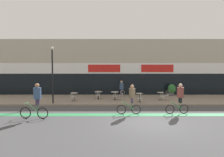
{
  "coord_description": "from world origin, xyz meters",
  "views": [
    {
      "loc": [
        -2.12,
        -9.83,
        3.09
      ],
      "look_at": [
        -2.15,
        6.49,
        2.16
      ],
      "focal_mm": 28.0,
      "sensor_mm": 36.0,
      "label": 1
    }
  ],
  "objects_px": {
    "cafe_chair_3_near": "(141,97)",
    "bistro_table_0": "(75,95)",
    "cafe_chair_2_near": "(115,95)",
    "cafe_chair_2_side": "(122,94)",
    "lamp_post": "(53,71)",
    "cyclist_2": "(132,97)",
    "cyclist_1": "(37,98)",
    "cyclist_0": "(180,96)",
    "bistro_table_4": "(161,95)",
    "planter_pot": "(172,89)",
    "pedestrian_near_end": "(122,87)",
    "bistro_table_2": "(115,94)",
    "bistro_table_3": "(140,96)",
    "cafe_chair_0_near": "(73,96)",
    "cafe_chair_1_near": "(98,94)",
    "cafe_chair_4_near": "(162,96)",
    "bistro_table_1": "(99,93)",
    "cafe_chair_4_side": "(167,94)"
  },
  "relations": [
    {
      "from": "cafe_chair_3_near",
      "to": "bistro_table_0",
      "type": "bearing_deg",
      "value": 85.03
    },
    {
      "from": "cafe_chair_2_near",
      "to": "cafe_chair_2_side",
      "type": "distance_m",
      "value": 0.88
    },
    {
      "from": "lamp_post",
      "to": "cyclist_2",
      "type": "distance_m",
      "value": 7.3
    },
    {
      "from": "cafe_chair_2_side",
      "to": "cyclist_1",
      "type": "relative_size",
      "value": 0.41
    },
    {
      "from": "cyclist_0",
      "to": "cyclist_2",
      "type": "height_order",
      "value": "cyclist_0"
    },
    {
      "from": "cyclist_0",
      "to": "cyclist_2",
      "type": "xyz_separation_m",
      "value": [
        -3.3,
        -0.1,
        -0.06
      ]
    },
    {
      "from": "cafe_chair_2_side",
      "to": "cyclist_2",
      "type": "distance_m",
      "value": 4.93
    },
    {
      "from": "bistro_table_4",
      "to": "planter_pot",
      "type": "height_order",
      "value": "planter_pot"
    },
    {
      "from": "planter_pot",
      "to": "pedestrian_near_end",
      "type": "relative_size",
      "value": 0.75
    },
    {
      "from": "bistro_table_2",
      "to": "cyclist_1",
      "type": "bearing_deg",
      "value": -129.67
    },
    {
      "from": "cafe_chair_2_side",
      "to": "bistro_table_3",
      "type": "bearing_deg",
      "value": 138.5
    },
    {
      "from": "cafe_chair_0_near",
      "to": "cafe_chair_1_near",
      "type": "distance_m",
      "value": 2.42
    },
    {
      "from": "cafe_chair_3_near",
      "to": "cafe_chair_2_side",
      "type": "bearing_deg",
      "value": 47.74
    },
    {
      "from": "bistro_table_2",
      "to": "cafe_chair_0_near",
      "type": "relative_size",
      "value": 0.84
    },
    {
      "from": "cafe_chair_0_near",
      "to": "cafe_chair_4_near",
      "type": "bearing_deg",
      "value": -80.11
    },
    {
      "from": "cafe_chair_0_near",
      "to": "pedestrian_near_end",
      "type": "height_order",
      "value": "pedestrian_near_end"
    },
    {
      "from": "bistro_table_1",
      "to": "planter_pot",
      "type": "height_order",
      "value": "planter_pot"
    },
    {
      "from": "cafe_chair_0_near",
      "to": "cyclist_0",
      "type": "xyz_separation_m",
      "value": [
        8.12,
        -3.65,
        0.6
      ]
    },
    {
      "from": "cafe_chair_2_side",
      "to": "cyclist_0",
      "type": "xyz_separation_m",
      "value": [
        3.71,
        -4.78,
        0.6
      ]
    },
    {
      "from": "cafe_chair_3_near",
      "to": "lamp_post",
      "type": "xyz_separation_m",
      "value": [
        -7.47,
        0.03,
        2.28
      ]
    },
    {
      "from": "lamp_post",
      "to": "cyclist_2",
      "type": "xyz_separation_m",
      "value": [
        6.36,
        -3.14,
        -1.74
      ]
    },
    {
      "from": "bistro_table_0",
      "to": "bistro_table_1",
      "type": "xyz_separation_m",
      "value": [
        2.17,
        1.06,
        -0.0
      ]
    },
    {
      "from": "bistro_table_2",
      "to": "cyclist_2",
      "type": "height_order",
      "value": "cyclist_2"
    },
    {
      "from": "bistro_table_0",
      "to": "cafe_chair_3_near",
      "type": "height_order",
      "value": "cafe_chair_3_near"
    },
    {
      "from": "bistro_table_4",
      "to": "cyclist_0",
      "type": "bearing_deg",
      "value": -89.81
    },
    {
      "from": "cafe_chair_1_near",
      "to": "bistro_table_3",
      "type": "bearing_deg",
      "value": -104.29
    },
    {
      "from": "cafe_chair_1_near",
      "to": "cafe_chair_4_side",
      "type": "relative_size",
      "value": 1.0
    },
    {
      "from": "planter_pot",
      "to": "cyclist_1",
      "type": "xyz_separation_m",
      "value": [
        -11.21,
        -8.45,
        0.48
      ]
    },
    {
      "from": "cafe_chair_2_side",
      "to": "cafe_chair_3_near",
      "type": "xyz_separation_m",
      "value": [
        1.52,
        -1.77,
        0.0
      ]
    },
    {
      "from": "cafe_chair_4_near",
      "to": "cafe_chair_3_near",
      "type": "bearing_deg",
      "value": 120.1
    },
    {
      "from": "lamp_post",
      "to": "cyclist_1",
      "type": "xyz_separation_m",
      "value": [
        0.42,
        -4.19,
        -1.65
      ]
    },
    {
      "from": "cafe_chair_2_near",
      "to": "cyclist_0",
      "type": "bearing_deg",
      "value": -141.99
    },
    {
      "from": "cyclist_1",
      "to": "cyclist_2",
      "type": "bearing_deg",
      "value": -165.87
    },
    {
      "from": "cafe_chair_3_near",
      "to": "bistro_table_3",
      "type": "bearing_deg",
      "value": 6.25
    },
    {
      "from": "cafe_chair_1_near",
      "to": "cafe_chair_4_side",
      "type": "distance_m",
      "value": 6.55
    },
    {
      "from": "bistro_table_3",
      "to": "bistro_table_4",
      "type": "bearing_deg",
      "value": 25.22
    },
    {
      "from": "bistro_table_3",
      "to": "cyclist_1",
      "type": "distance_m",
      "value": 8.56
    },
    {
      "from": "bistro_table_0",
      "to": "bistro_table_2",
      "type": "relative_size",
      "value": 0.96
    },
    {
      "from": "bistro_table_0",
      "to": "bistro_table_4",
      "type": "relative_size",
      "value": 1.01
    },
    {
      "from": "bistro_table_4",
      "to": "lamp_post",
      "type": "bearing_deg",
      "value": -170.51
    },
    {
      "from": "bistro_table_4",
      "to": "cyclist_1",
      "type": "height_order",
      "value": "cyclist_1"
    },
    {
      "from": "cafe_chair_2_near",
      "to": "planter_pot",
      "type": "distance_m",
      "value": 7.03
    },
    {
      "from": "cafe_chair_3_near",
      "to": "cafe_chair_4_near",
      "type": "distance_m",
      "value": 2.39
    },
    {
      "from": "cyclist_2",
      "to": "bistro_table_3",
      "type": "bearing_deg",
      "value": -107.45
    },
    {
      "from": "bistro_table_0",
      "to": "cafe_chair_2_near",
      "type": "xyz_separation_m",
      "value": [
        3.79,
        -0.13,
        -0.0
      ]
    },
    {
      "from": "cafe_chair_3_near",
      "to": "cyclist_2",
      "type": "distance_m",
      "value": 3.35
    },
    {
      "from": "lamp_post",
      "to": "pedestrian_near_end",
      "type": "bearing_deg",
      "value": 31.73
    },
    {
      "from": "planter_pot",
      "to": "bistro_table_4",
      "type": "bearing_deg",
      "value": -126.76
    },
    {
      "from": "cyclist_2",
      "to": "cafe_chair_4_near",
      "type": "bearing_deg",
      "value": -129.17
    },
    {
      "from": "bistro_table_3",
      "to": "cafe_chair_4_side",
      "type": "height_order",
      "value": "cafe_chair_4_side"
    }
  ]
}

